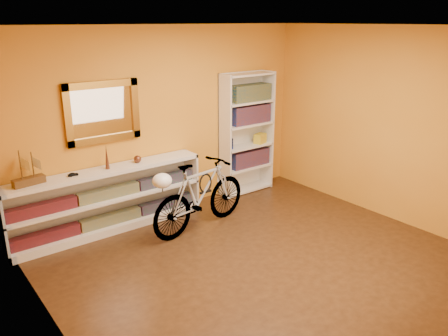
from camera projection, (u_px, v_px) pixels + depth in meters
floor at (261, 261)px, 5.19m from camera, size 4.50×4.00×0.01m
ceiling at (268, 25)px, 4.37m from camera, size 4.50×4.00×0.01m
back_wall at (167, 121)px, 6.29m from camera, size 4.50×0.01×2.60m
left_wall at (49, 203)px, 3.48m from camera, size 0.01×4.00×2.60m
right_wall at (387, 125)px, 6.08m from camera, size 0.01×4.00×2.60m
gilt_mirror at (103, 112)px, 5.63m from camera, size 0.98×0.06×0.78m
wall_socket at (220, 179)px, 7.13m from camera, size 0.09×0.02×0.09m
console_unit at (109, 200)px, 5.82m from camera, size 2.60×0.35×0.85m
cd_row_lower at (111, 219)px, 5.89m from camera, size 2.50×0.13×0.14m
cd_row_upper at (108, 193)px, 5.77m from camera, size 2.50×0.13×0.14m
model_ship at (27, 167)px, 5.08m from camera, size 0.37×0.18×0.43m
toy_car at (73, 176)px, 5.45m from camera, size 0.00×0.00×0.00m
bronze_ornament at (107, 157)px, 5.65m from camera, size 0.05×0.05×0.32m
decorative_orb at (137, 159)px, 5.93m from camera, size 0.10×0.10×0.10m
bookcase at (247, 134)px, 7.04m from camera, size 0.90×0.30×1.90m
book_row_a at (249, 158)px, 7.20m from camera, size 0.70×0.22×0.26m
book_row_b at (250, 114)px, 6.98m from camera, size 0.70×0.22×0.28m
book_row_c at (250, 93)px, 6.87m from camera, size 0.70×0.22×0.25m
travel_mug at (231, 144)px, 6.87m from camera, size 0.07×0.07×0.17m
red_tin at (236, 97)px, 6.76m from camera, size 0.14×0.14×0.17m
yellow_bag at (260, 138)px, 7.19m from camera, size 0.23×0.19×0.15m
bicycle at (200, 195)px, 5.87m from camera, size 0.64×1.65×0.94m
helmet at (162, 181)px, 5.34m from camera, size 0.24×0.23×0.18m
u_lock at (205, 183)px, 5.89m from camera, size 0.20×0.02×0.20m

